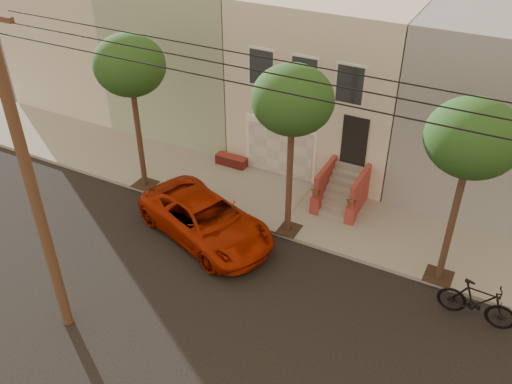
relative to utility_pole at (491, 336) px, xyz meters
The scene contains 9 objects.
ground 10.06m from the utility_pole, 158.20° to the left, with size 90.00×90.00×0.00m, color black.
sidewalk 12.78m from the utility_pole, 133.10° to the left, with size 40.00×3.70×0.15m, color gray.
house_row 16.53m from the utility_pole, 119.07° to the left, with size 33.10×11.70×7.00m.
tree_left 15.25m from the utility_pole, 152.26° to the left, with size 2.70×2.57×6.30m.
tree_mid 9.97m from the utility_pole, 134.59° to the left, with size 2.70×2.57×6.30m.
tree_right 7.26m from the utility_pole, 101.93° to the left, with size 2.70×2.57×6.30m.
utility_pole is the anchor object (origin of this frame).
pickup_truck 11.83m from the utility_pole, 149.96° to the left, with size 2.55×5.53×1.54m, color #9F1C01.
motorcycle 7.37m from the utility_pole, 91.82° to the left, with size 0.66×2.32×1.39m, color black.
Camera 1 is at (7.42, -10.79, 12.48)m, focal length 38.35 mm.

